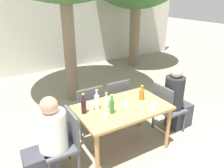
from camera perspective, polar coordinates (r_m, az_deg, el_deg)
The scene contains 18 objects.
ground_plane at distance 3.64m, azimuth 2.51°, elevation -16.23°, with size 30.00×30.00×0.00m, color gray.
cafe_building_wall at distance 6.95m, azimuth -17.90°, elevation 14.38°, with size 10.00×0.08×2.80m.
dining_table_front at distance 3.27m, azimuth 2.70°, elevation -7.25°, with size 1.34×0.84×0.75m.
patio_chair_0 at distance 3.03m, azimuth -12.23°, elevation -14.03°, with size 0.44×0.44×0.89m.
patio_chair_1 at distance 3.86m, azimuth 14.01°, elevation -5.64°, with size 0.44×0.44×0.89m.
patio_chair_2 at distance 3.73m, azimuth -6.34°, elevation -6.05°, with size 0.44×0.44×0.89m.
patio_chair_3 at distance 3.95m, azimuth 0.75°, elevation -4.17°, with size 0.44×0.44×0.89m.
person_seated_0 at distance 2.98m, azimuth -16.62°, elevation -14.78°, with size 0.59×0.37×1.16m.
person_seated_1 at distance 4.00m, azimuth 16.48°, elevation -4.36°, with size 0.56×0.33×1.19m.
water_bottle_0 at distance 3.14m, azimuth -1.48°, elevation -4.79°, with size 0.06×0.06×0.24m.
amber_bottle_1 at distance 3.42m, azimuth 7.78°, elevation -2.62°, with size 0.08×0.08×0.24m.
green_bottle_2 at distance 3.00m, azimuth -0.03°, elevation -5.76°, with size 0.07×0.07×0.28m.
wine_bottle_3 at distance 3.03m, azimuth -7.40°, elevation -5.66°, with size 0.07×0.07×0.29m.
water_bottle_4 at distance 3.11m, azimuth -3.96°, elevation -4.63°, with size 0.07×0.07×0.31m.
drinking_glass_0 at distance 3.19m, azimuth 3.75°, elevation -5.21°, with size 0.07×0.07×0.10m.
drinking_glass_1 at distance 2.90m, azimuth -1.56°, elevation -8.41°, with size 0.06×0.06×0.09m.
drinking_glass_2 at distance 3.15m, azimuth 10.85°, elevation -5.80°, with size 0.08×0.08×0.12m.
drinking_glass_3 at distance 3.11m, azimuth -5.37°, elevation -5.96°, with size 0.07×0.07×0.11m.
Camera 1 is at (-1.57, -2.35, 2.29)m, focal length 35.00 mm.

